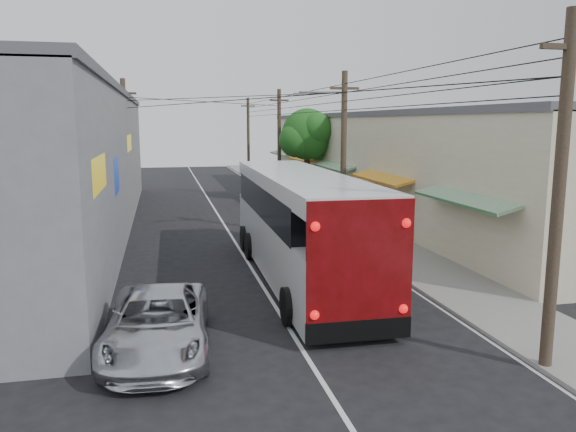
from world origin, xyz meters
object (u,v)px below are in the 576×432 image
Objects in this scene: coach_bus at (299,224)px; parked_car_mid at (277,193)px; pedestrian_near at (373,211)px; jeepney at (158,323)px; parked_car_far at (262,190)px; pedestrian_far at (357,213)px; parked_suv at (315,215)px.

coach_bus reaches higher than parked_car_mid.
coach_bus reaches higher than pedestrian_near.
parked_car_far is (7.30, 26.61, 0.00)m from jeepney.
parked_car_far is 13.37m from pedestrian_near.
jeepney is 2.95× the size of pedestrian_near.
pedestrian_near is (5.94, 7.96, -0.97)m from coach_bus.
parked_car_far is 2.60× the size of pedestrian_far.
parked_suv is 2.95× the size of pedestrian_far.
parked_car_far reaches higher than parked_car_mid.
jeepney is 1.18× the size of parked_car_far.
coach_bus is 7.40× the size of pedestrian_near.
jeepney reaches higher than parked_car_mid.
parked_suv is 11.89m from parked_car_far.
parked_suv is 2.84× the size of pedestrian_near.
pedestrian_far reaches higher than jeepney.
pedestrian_near reaches higher than parked_car_mid.
coach_bus reaches higher than jeepney.
parked_car_mid is at bearing -61.85° from parked_car_far.
coach_bus is at bearing 77.89° from pedestrian_far.
pedestrian_far reaches higher than parked_suv.
parked_car_far is at bearing 84.69° from coach_bus.
pedestrian_near is (10.95, 13.75, 0.28)m from jeepney.
parked_car_far is at bearing -57.70° from pedestrian_far.
parked_car_far is (-0.79, 11.86, 0.00)m from parked_suv.
coach_bus is 19.50m from parked_car_mid.
parked_car_mid is 0.86× the size of parked_car_far.
parked_car_mid is 2.16× the size of pedestrian_near.
jeepney is 26.28m from parked_car_mid.
pedestrian_near reaches higher than parked_car_far.
parked_car_far is at bearing 78.74° from jeepney.
coach_bus is 7.70× the size of pedestrian_far.
jeepney is at bearing 43.77° from pedestrian_near.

